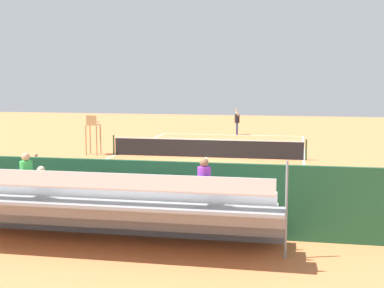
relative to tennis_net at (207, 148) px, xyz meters
name	(u,v)px	position (x,y,z in m)	size (l,w,h in m)	color
ground_plane	(207,157)	(0.00, 0.00, -0.50)	(60.00, 60.00, 0.00)	#D17542
court_line_markings	(207,157)	(0.00, -0.04, -0.50)	(10.10, 22.20, 0.01)	white
tennis_net	(207,148)	(0.00, 0.00, 0.00)	(10.30, 0.10, 1.07)	black
backdrop_wall	(123,196)	(0.00, 14.00, 0.50)	(18.00, 0.16, 2.00)	#1E4C2D
bleacher_stand	(104,209)	(0.06, 15.34, 0.45)	(9.06, 2.40, 2.48)	gray
umpire_chair	(93,131)	(6.20, 0.21, 0.81)	(0.67, 0.67, 2.14)	#A88456
courtside_bench	(224,210)	(-2.74, 13.27, 0.06)	(1.80, 0.40, 0.93)	#234C2D
equipment_bag	(158,220)	(-0.85, 13.40, -0.32)	(0.90, 0.36, 0.36)	#B22D2D
tennis_player	(237,121)	(-0.31, -11.31, 0.51)	(0.39, 0.54, 1.93)	navy
tennis_racket	(224,133)	(0.70, -11.88, -0.49)	(0.35, 0.58, 0.03)	black
tennis_ball_near	(263,141)	(-2.45, -7.67, -0.47)	(0.07, 0.07, 0.07)	#CCDB33
tennis_ball_far	(248,140)	(-1.48, -7.57, -0.47)	(0.07, 0.07, 0.07)	#CCDB33
line_judge	(31,184)	(3.26, 13.00, 0.51)	(0.43, 0.55, 1.93)	#232328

